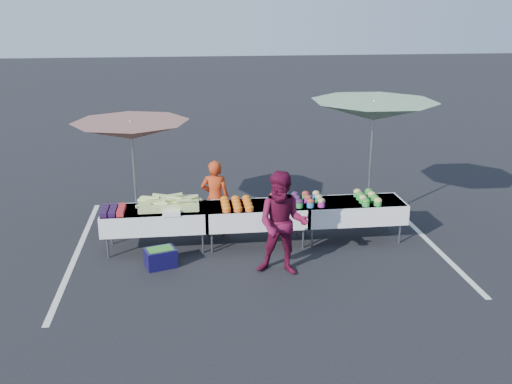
{
  "coord_description": "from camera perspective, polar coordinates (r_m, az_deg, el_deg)",
  "views": [
    {
      "loc": [
        -1.17,
        -9.59,
        4.19
      ],
      "look_at": [
        0.0,
        0.0,
        1.0
      ],
      "focal_mm": 40.0,
      "sensor_mm": 36.0,
      "label": 1
    }
  ],
  "objects": [
    {
      "name": "stripe_right",
      "position": [
        11.34,
        16.32,
        -4.18
      ],
      "size": [
        0.1,
        5.0,
        0.0
      ],
      "primitive_type": "cube",
      "color": "silver",
      "rests_on": "ground"
    },
    {
      "name": "potato_cups",
      "position": [
        10.34,
        4.13,
        -0.73
      ],
      "size": [
        0.94,
        0.58,
        0.16
      ],
      "color": "#266FB3",
      "rests_on": "table_right"
    },
    {
      "name": "table_left",
      "position": [
        10.26,
        -10.04,
        -2.59
      ],
      "size": [
        1.86,
        0.81,
        0.75
      ],
      "color": "white",
      "rests_on": "ground"
    },
    {
      "name": "carrot_bowls",
      "position": [
        10.19,
        -1.95,
        -1.16
      ],
      "size": [
        0.55,
        0.69,
        0.11
      ],
      "color": "#E45C19",
      "rests_on": "table_center"
    },
    {
      "name": "stripe_left",
      "position": [
        10.66,
        -17.43,
        -5.76
      ],
      "size": [
        0.1,
        5.0,
        0.0
      ],
      "primitive_type": "cube",
      "color": "silver",
      "rests_on": "ground"
    },
    {
      "name": "umbrella_right",
      "position": [
        11.13,
        11.69,
        7.88
      ],
      "size": [
        3.22,
        3.22,
        2.49
      ],
      "rotation": [
        0.0,
        0.0,
        -0.42
      ],
      "color": "black",
      "rests_on": "ground"
    },
    {
      "name": "ground",
      "position": [
        10.53,
        0.0,
        -5.18
      ],
      "size": [
        80.0,
        80.0,
        0.0
      ],
      "primitive_type": "plane",
      "color": "black"
    },
    {
      "name": "table_center",
      "position": [
        10.31,
        0.0,
        -2.2
      ],
      "size": [
        1.86,
        0.81,
        0.75
      ],
      "color": "white",
      "rests_on": "ground"
    },
    {
      "name": "berry_punnets",
      "position": [
        10.2,
        -14.1,
        -1.76
      ],
      "size": [
        0.4,
        0.54,
        0.08
      ],
      "color": "black",
      "rests_on": "table_left"
    },
    {
      "name": "bean_baskets",
      "position": [
        10.65,
        11.08,
        -0.5
      ],
      "size": [
        0.36,
        0.68,
        0.15
      ],
      "color": "green",
      "rests_on": "table_right"
    },
    {
      "name": "customer",
      "position": [
        9.1,
        2.67,
        -3.2
      ],
      "size": [
        0.99,
        0.86,
        1.72
      ],
      "primitive_type": "imported",
      "rotation": [
        0.0,
        0.0,
        -0.29
      ],
      "color": "#5B0D2A",
      "rests_on": "ground"
    },
    {
      "name": "umbrella_left",
      "position": [
        10.67,
        -12.37,
        5.96
      ],
      "size": [
        2.38,
        2.38,
        2.2
      ],
      "rotation": [
        0.0,
        0.0,
        0.12
      ],
      "color": "black",
      "rests_on": "ground"
    },
    {
      "name": "vendor",
      "position": [
        10.72,
        -4.11,
        -0.6
      ],
      "size": [
        0.58,
        0.43,
        1.46
      ],
      "primitive_type": "imported",
      "rotation": [
        0.0,
        0.0,
        2.97
      ],
      "color": "#AD3513",
      "rests_on": "ground"
    },
    {
      "name": "corn_pile",
      "position": [
        10.2,
        -8.7,
        -1.1
      ],
      "size": [
        1.16,
        0.57,
        0.26
      ],
      "color": "#9BB15A",
      "rests_on": "table_left"
    },
    {
      "name": "table_right",
      "position": [
        10.66,
        9.65,
        -1.76
      ],
      "size": [
        1.86,
        0.81,
        0.75
      ],
      "color": "white",
      "rests_on": "ground"
    },
    {
      "name": "storage_bin",
      "position": [
        9.71,
        -9.52,
        -6.45
      ],
      "size": [
        0.58,
        0.49,
        0.32
      ],
      "rotation": [
        0.0,
        0.0,
        0.31
      ],
      "color": "#0E0A36",
      "rests_on": "ground"
    },
    {
      "name": "plastic_bags",
      "position": [
        9.9,
        -8.44,
        -2.11
      ],
      "size": [
        0.3,
        0.25,
        0.05
      ],
      "primitive_type": "cube",
      "color": "white",
      "rests_on": "table_left"
    }
  ]
}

